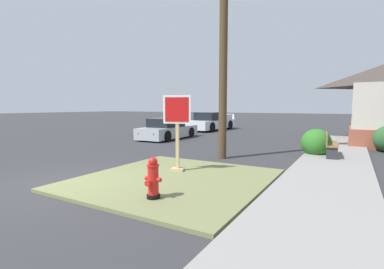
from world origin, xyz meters
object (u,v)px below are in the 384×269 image
Objects in this scene: pickup_truck_white at (211,123)px; parked_sedan_silver at (168,130)px; street_bench at (330,143)px; stop_sign at (177,133)px; utility_pole at (224,11)px; manhole_cover at (159,161)px; fire_hydrant at (153,179)px.

parked_sedan_silver is at bearing -86.44° from pickup_truck_white.
parked_sedan_silver is at bearing 165.00° from street_bench.
utility_pole is at bearing 86.82° from stop_sign.
utility_pole reaches higher than parked_sedan_silver.
stop_sign is 0.21× the size of utility_pole.
street_bench is at bearing 28.95° from utility_pole.
parked_sedan_silver is at bearing 141.72° from utility_pole.
stop_sign is 2.26m from manhole_cover.
manhole_cover is 6.36m from street_bench.
utility_pole is (5.52, -4.36, 4.80)m from parked_sedan_silver.
fire_hydrant is 1.22× the size of manhole_cover.
street_bench is (2.77, 7.10, 0.11)m from fire_hydrant.
manhole_cover is 0.39× the size of street_bench.
street_bench is (3.66, 4.80, -0.59)m from stop_sign.
parked_sedan_silver is 9.34m from street_bench.
stop_sign is at bearing -53.41° from parked_sedan_silver.
manhole_cover is 0.07× the size of utility_pole.
utility_pole reaches higher than pickup_truck_white.
parked_sedan_silver is (-5.36, 7.22, -0.64)m from stop_sign.
utility_pole reaches higher than manhole_cover.
stop_sign reaches higher than manhole_cover.
fire_hydrant is 0.08× the size of utility_pole.
fire_hydrant is at bearing -55.15° from manhole_cover.
manhole_cover is at bearing -135.08° from utility_pole.
fire_hydrant is 2.57m from stop_sign.
manhole_cover is at bearing -145.10° from street_bench.
fire_hydrant is at bearing -111.29° from street_bench.
pickup_truck_white is at bearing 108.28° from manhole_cover.
parked_sedan_silver is at bearing 123.31° from fire_hydrant.
pickup_truck_white is 13.54m from utility_pole.
stop_sign reaches higher than street_bench.
pickup_truck_white is (-4.26, 12.90, 0.61)m from manhole_cover.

